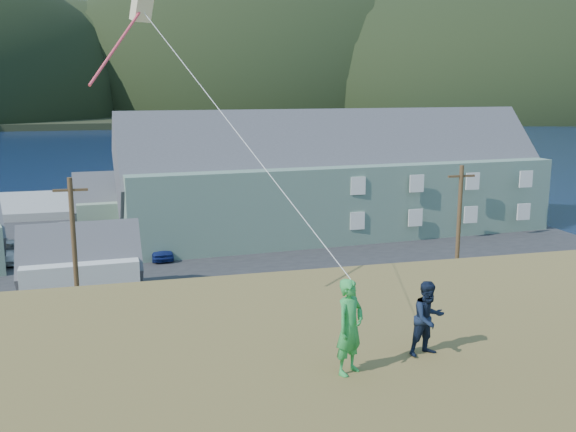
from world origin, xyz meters
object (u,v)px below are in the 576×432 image
object	(u,v)px
shed_white	(81,265)
lodge	(337,177)
kite_flyer_green	(350,327)
wharf	(77,204)
kite_flyer_navy	(428,318)
shed_palegreen_far	(131,204)

from	to	relation	value
shed_white	lodge	bearing A→B (deg)	30.43
lodge	shed_white	world-z (taller)	lodge
shed_white	kite_flyer_green	size ratio (longest dim) A/B	3.93
wharf	kite_flyer_navy	size ratio (longest dim) A/B	17.05
kite_flyer_green	kite_flyer_navy	size ratio (longest dim) A/B	1.20
lodge	shed_palegreen_far	bearing A→B (deg)	159.62
kite_flyer_green	kite_flyer_navy	xyz separation A→B (m)	(1.80, 0.40, -0.15)
shed_white	kite_flyer_navy	bearing A→B (deg)	-75.67
lodge	shed_palegreen_far	xyz separation A→B (m)	(-17.21, 5.06, -2.47)
shed_white	shed_palegreen_far	world-z (taller)	shed_palegreen_far
kite_flyer_green	wharf	bearing A→B (deg)	64.33
lodge	kite_flyer_navy	world-z (taller)	lodge
lodge	wharf	bearing A→B (deg)	137.19
shed_white	kite_flyer_navy	xyz separation A→B (m)	(8.42, -27.49, 5.81)
wharf	lodge	world-z (taller)	lodge
kite_flyer_navy	shed_palegreen_far	bearing A→B (deg)	83.64
shed_white	kite_flyer_green	world-z (taller)	kite_flyer_green
shed_palegreen_far	kite_flyer_navy	bearing A→B (deg)	-86.60
lodge	kite_flyer_navy	size ratio (longest dim) A/B	24.42
shed_white	kite_flyer_green	distance (m)	29.28
wharf	shed_white	world-z (taller)	shed_white
lodge	shed_palegreen_far	size ratio (longest dim) A/B	3.78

